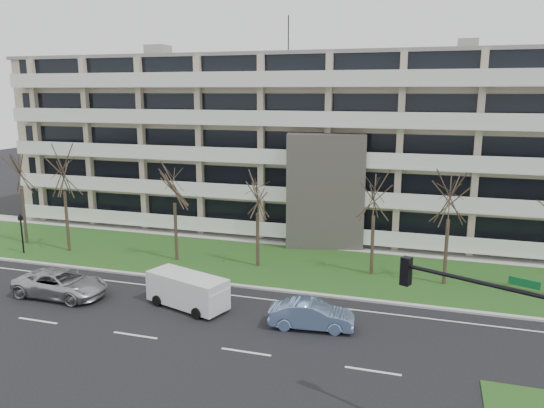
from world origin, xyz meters
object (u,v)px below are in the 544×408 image
(white_van, at_px, (188,288))
(traffic_signal, at_px, (499,341))
(pedestrian_signal, at_px, (21,229))
(silver_pickup, at_px, (61,284))
(blue_sedan, at_px, (311,315))

(white_van, bearing_deg, traffic_signal, -10.53)
(pedestrian_signal, bearing_deg, silver_pickup, -40.10)
(blue_sedan, xyz_separation_m, traffic_signal, (8.01, -7.94, 3.48))
(white_van, distance_m, pedestrian_signal, 17.57)
(silver_pickup, height_order, blue_sedan, silver_pickup)
(silver_pickup, xyz_separation_m, traffic_signal, (23.48, -7.79, 3.41))
(white_van, height_order, traffic_signal, traffic_signal)
(blue_sedan, height_order, traffic_signal, traffic_signal)
(blue_sedan, bearing_deg, traffic_signal, -141.43)
(blue_sedan, relative_size, traffic_signal, 0.68)
(blue_sedan, height_order, pedestrian_signal, pedestrian_signal)
(silver_pickup, bearing_deg, pedestrian_signal, 54.17)
(white_van, relative_size, pedestrian_signal, 1.71)
(silver_pickup, relative_size, blue_sedan, 1.29)
(white_van, relative_size, traffic_signal, 0.81)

